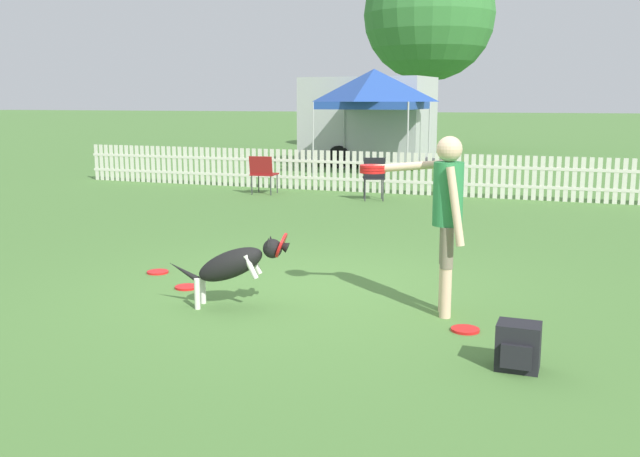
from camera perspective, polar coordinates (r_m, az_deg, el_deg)
The scene contains 13 objects.
ground_plane at distance 7.69m, azimuth -0.83°, elevation -5.01°, with size 240.00×240.00×0.00m, color #4C7A38.
handler_person at distance 6.75m, azimuth 9.77°, elevation 2.00°, with size 1.09×0.46×1.70m.
leaping_dog at distance 7.03m, azimuth -6.79°, elevation -2.79°, with size 1.21×0.49×0.76m.
frisbee_near_handler at distance 8.69m, azimuth -12.86°, elevation -3.41°, with size 0.25×0.25×0.02m.
frisbee_near_dog at distance 7.93m, azimuth -10.63°, elevation -4.63°, with size 0.25×0.25×0.02m.
frisbee_midfield at distance 6.52m, azimuth 11.54°, elevation -7.94°, with size 0.25×0.25×0.02m.
backpack_on_grass at distance 5.67m, azimuth 15.57°, elevation -9.09°, with size 0.32×0.30×0.36m.
picket_fence at distance 15.46m, azimuth 10.45°, elevation 4.23°, with size 18.45×0.04×0.91m.
folding_chair_blue_left at distance 15.58m, azimuth -4.59°, elevation 4.58°, with size 0.56×0.58×0.84m.
folding_chair_center at distance 14.57m, azimuth 4.34°, elevation 4.33°, with size 0.56×0.57×0.89m.
canopy_tent_main at distance 19.87m, azimuth 4.33°, elevation 11.06°, with size 2.62×2.62×2.87m.
equipment_trailer at distance 22.39m, azimuth 3.81°, elevation 8.66°, with size 4.73×2.43×2.72m.
tree_left_grove at distance 29.68m, azimuth 8.74°, elevation 16.53°, with size 5.17×5.17×7.96m.
Camera 1 is at (2.72, -6.90, 2.02)m, focal length 40.00 mm.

